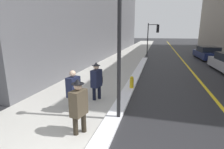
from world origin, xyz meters
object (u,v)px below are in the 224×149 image
(pedestrian_in_fedora, at_px, (79,105))
(parked_car_navy, at_px, (207,53))
(traffic_light_near, at_px, (154,33))
(fire_hydrant, at_px, (132,83))
(lamp_post, at_px, (119,36))
(pedestrian_with_shoulder_bag, at_px, (97,80))
(pedestrian_trailing, at_px, (73,89))

(pedestrian_in_fedora, bearing_deg, parked_car_navy, 168.08)
(traffic_light_near, distance_m, fire_hydrant, 13.29)
(lamp_post, xyz_separation_m, pedestrian_with_shoulder_bag, (-1.29, 1.50, -1.83))
(pedestrian_with_shoulder_bag, xyz_separation_m, parked_car_navy, (7.63, 14.11, -0.27))
(traffic_light_near, height_order, parked_car_navy, traffic_light_near)
(pedestrian_with_shoulder_bag, relative_size, parked_car_navy, 0.33)
(lamp_post, xyz_separation_m, fire_hydrant, (-0.03, 3.18, -2.38))
(lamp_post, height_order, pedestrian_in_fedora, lamp_post)
(traffic_light_near, bearing_deg, parked_car_navy, -5.60)
(pedestrian_with_shoulder_bag, bearing_deg, lamp_post, 52.21)
(lamp_post, distance_m, traffic_light_near, 16.24)
(parked_car_navy, bearing_deg, pedestrian_trailing, 149.58)
(parked_car_navy, bearing_deg, pedestrian_with_shoulder_bag, 148.80)
(parked_car_navy, height_order, fire_hydrant, parked_car_navy)
(pedestrian_in_fedora, distance_m, pedestrian_trailing, 1.55)
(pedestrian_in_fedora, xyz_separation_m, pedestrian_trailing, (-0.82, 1.31, -0.04))
(lamp_post, xyz_separation_m, pedestrian_trailing, (-1.72, 0.22, -1.87))
(pedestrian_in_fedora, xyz_separation_m, parked_car_navy, (7.23, 16.70, -0.26))
(parked_car_navy, xyz_separation_m, fire_hydrant, (-6.37, -12.42, -0.28))
(traffic_light_near, height_order, pedestrian_trailing, traffic_light_near)
(parked_car_navy, bearing_deg, fire_hydrant, 150.05)
(pedestrian_with_shoulder_bag, distance_m, parked_car_navy, 16.04)
(fire_hydrant, bearing_deg, parked_car_navy, 62.85)
(lamp_post, bearing_deg, pedestrian_with_shoulder_bag, 130.72)
(pedestrian_trailing, distance_m, pedestrian_with_shoulder_bag, 1.35)
(traffic_light_near, height_order, pedestrian_with_shoulder_bag, traffic_light_near)
(parked_car_navy, bearing_deg, lamp_post, 155.10)
(lamp_post, height_order, traffic_light_near, lamp_post)
(lamp_post, distance_m, parked_car_navy, 16.97)
(pedestrian_trailing, height_order, fire_hydrant, pedestrian_trailing)
(lamp_post, height_order, pedestrian_trailing, lamp_post)
(traffic_light_near, distance_m, pedestrian_trailing, 16.29)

